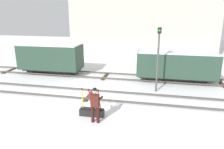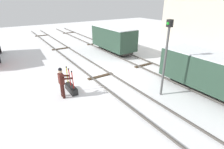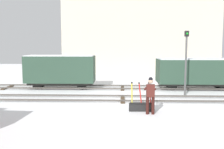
{
  "view_description": "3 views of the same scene",
  "coord_description": "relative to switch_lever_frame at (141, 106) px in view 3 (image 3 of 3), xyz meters",
  "views": [
    {
      "loc": [
        3.94,
        -11.96,
        5.12
      ],
      "look_at": [
        1.01,
        2.09,
        0.86
      ],
      "focal_mm": 34.25,
      "sensor_mm": 36.0,
      "label": 1
    },
    {
      "loc": [
        9.9,
        -5.46,
        5.11
      ],
      "look_at": [
        1.46,
        0.02,
        0.7
      ],
      "focal_mm": 27.95,
      "sensor_mm": 36.0,
      "label": 2
    },
    {
      "loc": [
        -0.08,
        -15.21,
        3.23
      ],
      "look_at": [
        -0.67,
        0.87,
        1.44
      ],
      "focal_mm": 41.66,
      "sensor_mm": 36.0,
      "label": 3
    }
  ],
  "objects": [
    {
      "name": "signal_post",
      "position": [
        3.16,
        4.19,
        2.28
      ],
      "size": [
        0.24,
        0.32,
        4.17
      ],
      "color": "#4C4C4C",
      "rests_on": "ground_plane"
    },
    {
      "name": "freight_car_mid_siding",
      "position": [
        4.55,
        6.68,
        1.08
      ],
      "size": [
        5.72,
        2.32,
        2.29
      ],
      "rotation": [
        0.0,
        0.0,
        0.01
      ],
      "color": "#2D2B28",
      "rests_on": "ground_plane"
    },
    {
      "name": "rail_worker",
      "position": [
        0.37,
        -0.59,
        0.75
      ],
      "size": [
        0.53,
        0.68,
        1.77
      ],
      "rotation": [
        0.0,
        0.0,
        0.01
      ],
      "color": "#351511",
      "rests_on": "ground_plane"
    },
    {
      "name": "ground_plane",
      "position": [
        -0.92,
        2.51,
        -0.25
      ],
      "size": [
        60.0,
        60.0,
        0.0
      ],
      "primitive_type": "plane",
      "color": "white"
    },
    {
      "name": "track_siding_near",
      "position": [
        -0.92,
        6.68,
        -0.14
      ],
      "size": [
        44.0,
        1.94,
        0.18
      ],
      "color": "#4C4742",
      "rests_on": "ground_plane"
    },
    {
      "name": "track_main_line",
      "position": [
        -0.92,
        2.51,
        -0.14
      ],
      "size": [
        44.0,
        1.94,
        0.18
      ],
      "color": "#4C4742",
      "rests_on": "ground_plane"
    },
    {
      "name": "freight_car_far_end",
      "position": [
        -5.59,
        6.68,
        1.19
      ],
      "size": [
        5.14,
        2.15,
        2.52
      ],
      "rotation": [
        0.0,
        0.0,
        0.02
      ],
      "color": "#2D2B28",
      "rests_on": "ground_plane"
    },
    {
      "name": "apartment_building",
      "position": [
        1.11,
        18.62,
        4.79
      ],
      "size": [
        17.76,
        5.82,
        10.07
      ],
      "color": "beige",
      "rests_on": "ground_plane"
    },
    {
      "name": "switch_lever_frame",
      "position": [
        0.0,
        0.0,
        0.0
      ],
      "size": [
        1.24,
        0.37,
        1.45
      ],
      "rotation": [
        0.0,
        0.0,
        0.01
      ],
      "color": "black",
      "rests_on": "ground_plane"
    }
  ]
}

